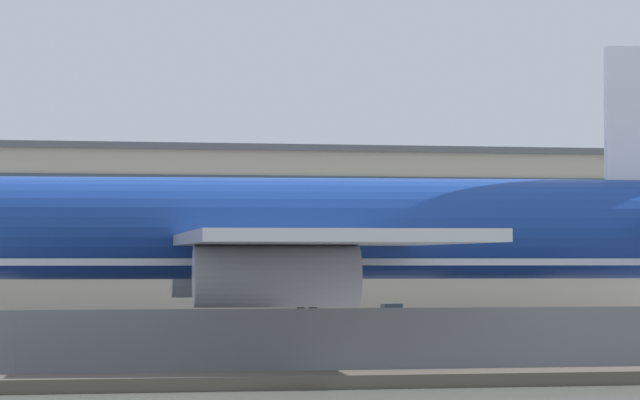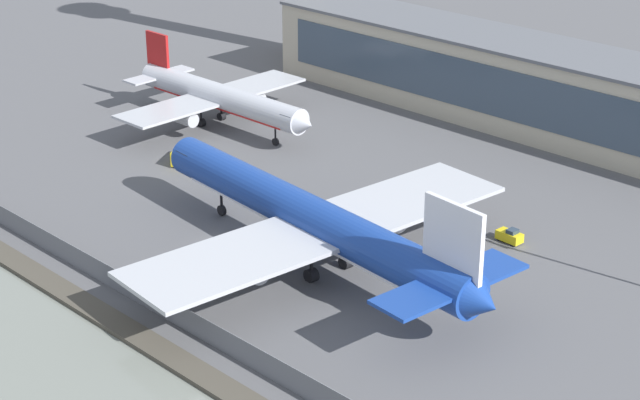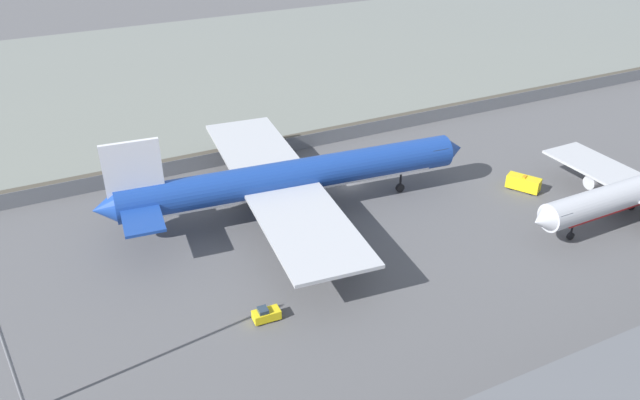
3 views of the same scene
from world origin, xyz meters
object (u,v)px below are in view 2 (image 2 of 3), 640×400
(baggage_tug, at_px, (510,236))
(passenger_jet_silver, at_px, (219,97))
(ops_van, at_px, (184,155))
(cargo_jet_blue, at_px, (314,220))

(baggage_tug, bearing_deg, passenger_jet_silver, 177.44)
(ops_van, bearing_deg, cargo_jet_blue, -15.00)
(cargo_jet_blue, xyz_separation_m, baggage_tug, (12.19, 21.32, -5.00))
(baggage_tug, distance_m, ops_van, 50.16)
(cargo_jet_blue, height_order, ops_van, cargo_jet_blue)
(passenger_jet_silver, xyz_separation_m, ops_van, (8.79, -14.08, -3.46))
(cargo_jet_blue, bearing_deg, baggage_tug, 60.25)
(baggage_tug, height_order, ops_van, ops_van)
(ops_van, bearing_deg, baggage_tug, 13.26)
(passenger_jet_silver, bearing_deg, baggage_tug, -2.56)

